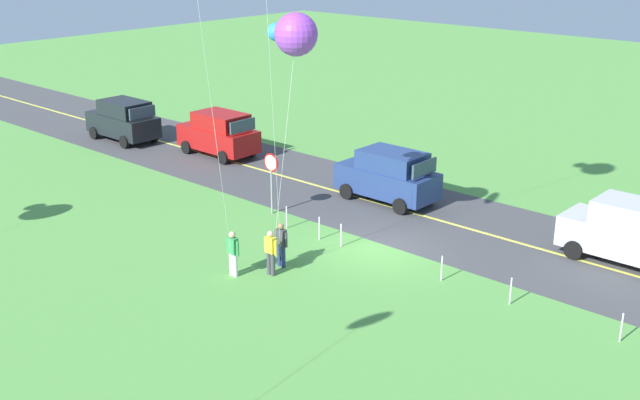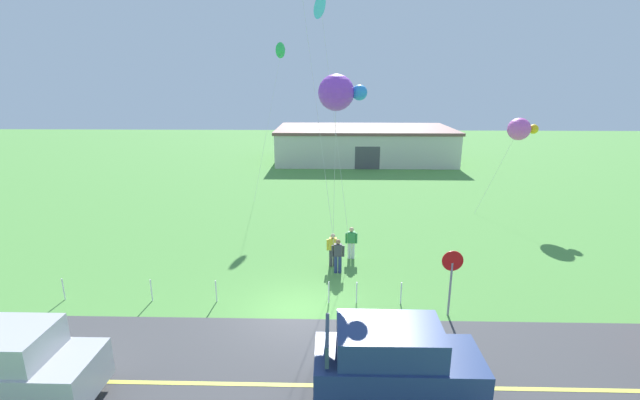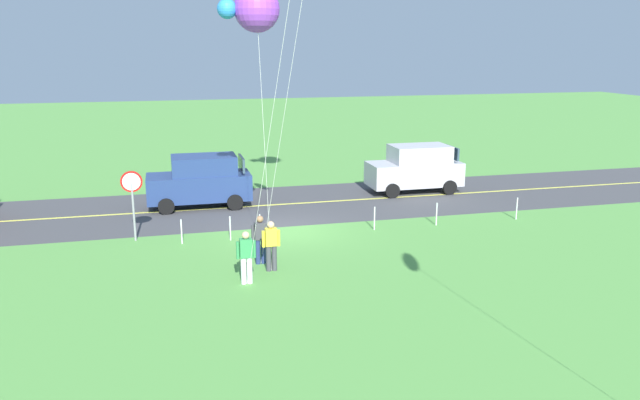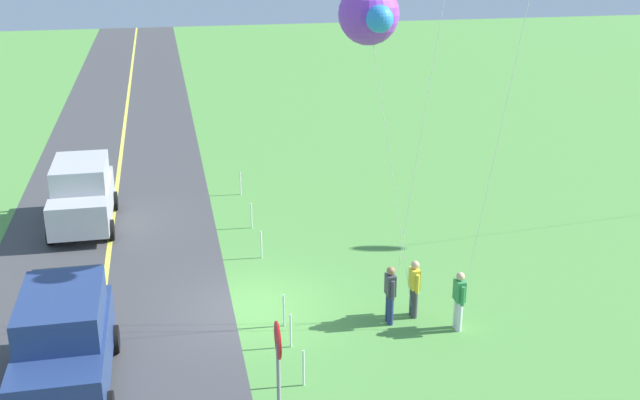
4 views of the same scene
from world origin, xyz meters
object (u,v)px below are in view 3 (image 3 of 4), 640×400
object	(u,v)px
car_parked_west_near	(416,168)
person_child_watcher	(271,244)
car_suv_foreground	(201,181)
kite_yellow_high	(255,9)
person_adult_companion	(260,238)
person_adult_near	(246,256)
stop_sign	(132,192)

from	to	relation	value
car_parked_west_near	person_child_watcher	size ratio (longest dim) A/B	2.75
car_parked_west_near	person_child_watcher	world-z (taller)	car_parked_west_near
car_suv_foreground	kite_yellow_high	world-z (taller)	kite_yellow_high
car_suv_foreground	person_child_watcher	size ratio (longest dim) A/B	2.75
car_parked_west_near	kite_yellow_high	world-z (taller)	kite_yellow_high
person_adult_companion	person_adult_near	bearing A→B (deg)	-114.24
car_suv_foreground	person_adult_near	distance (m)	9.57
stop_sign	kite_yellow_high	xyz separation A→B (m)	(-4.10, 2.84, 6.11)
car_parked_west_near	car_suv_foreground	bearing A→B (deg)	2.37
car_parked_west_near	kite_yellow_high	bearing A→B (deg)	41.44
car_parked_west_near	person_adult_companion	distance (m)	12.09
car_suv_foreground	person_adult_companion	size ratio (longest dim) A/B	2.75
car_parked_west_near	person_adult_companion	xyz separation A→B (m)	(8.75, 8.33, -0.29)
person_adult_near	person_adult_companion	distance (m)	1.76
car_suv_foreground	person_child_watcher	xyz separation A→B (m)	(-1.61, 8.64, -0.29)
stop_sign	car_parked_west_near	bearing A→B (deg)	-159.35
car_parked_west_near	person_adult_near	distance (m)	13.71
car_suv_foreground	person_adult_near	bearing A→B (deg)	94.29
person_adult_companion	kite_yellow_high	bearing A→B (deg)	80.37
person_adult_companion	person_child_watcher	world-z (taller)	same
car_suv_foreground	car_parked_west_near	xyz separation A→B (m)	(-10.14, -0.42, 0.00)
kite_yellow_high	person_child_watcher	bearing A→B (deg)	95.40
kite_yellow_high	person_adult_near	bearing A→B (deg)	71.75
car_parked_west_near	person_adult_near	size ratio (longest dim) A/B	2.75
person_child_watcher	person_adult_near	bearing A→B (deg)	-126.40
stop_sign	person_adult_near	size ratio (longest dim) A/B	1.60
stop_sign	person_child_watcher	world-z (taller)	stop_sign
car_suv_foreground	stop_sign	xyz separation A→B (m)	(2.63, 4.39, 0.65)
car_suv_foreground	car_parked_west_near	distance (m)	10.15
car_parked_west_near	stop_sign	bearing A→B (deg)	20.65
person_child_watcher	stop_sign	bearing A→B (deg)	143.47
person_child_watcher	kite_yellow_high	xyz separation A→B (m)	(0.13, -1.41, 7.04)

